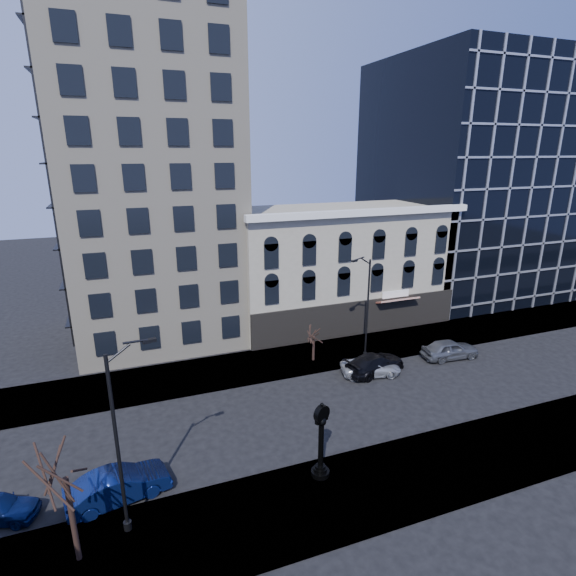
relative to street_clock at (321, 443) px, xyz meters
name	(u,v)px	position (x,y,z in m)	size (l,w,h in m)	color
ground	(281,417)	(-0.14, 6.29, -2.21)	(160.00, 160.00, 0.00)	black
sidewalk_far	(250,367)	(-0.14, 14.29, -2.15)	(160.00, 6.00, 0.12)	#99988B
sidewalk_near	(331,497)	(-0.14, -1.71, -2.15)	(160.00, 6.00, 0.12)	#99988B
cream_tower	(146,131)	(-6.25, 25.17, 17.11)	(15.90, 15.40, 42.50)	#BFB39A
victorian_row	(338,265)	(11.86, 22.18, 3.79)	(22.60, 11.19, 12.50)	#A7A08A
glass_office	(466,181)	(31.86, 27.19, 11.79)	(20.00, 20.15, 28.00)	black
street_clock	(321,443)	(0.00, 0.00, 0.00)	(1.05, 1.05, 4.62)	black
street_lamp_near	(127,389)	(-9.60, -0.07, 5.32)	(2.50, 0.88, 9.81)	black
street_lamp_far	(364,281)	(9.29, 12.24, 5.01)	(2.36, 1.00, 9.40)	black
bare_tree_near	(62,459)	(-12.40, -1.22, 3.20)	(4.08, 4.08, 7.00)	#301F18
bare_tree_far	(314,331)	(5.40, 13.48, 0.60)	(2.08, 2.08, 3.58)	#301F18
car_near_b	(118,486)	(-10.65, 2.08, -1.35)	(1.82, 5.23, 1.72)	#0C194C
car_far_a	(371,367)	(8.84, 9.62, -1.53)	(2.25, 4.88, 1.36)	#A5A8AD
car_far_b	(375,363)	(9.35, 9.85, -1.40)	(2.27, 5.58, 1.62)	black
car_far_c	(450,349)	(16.94, 9.86, -1.35)	(2.03, 5.04, 1.72)	#595B60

